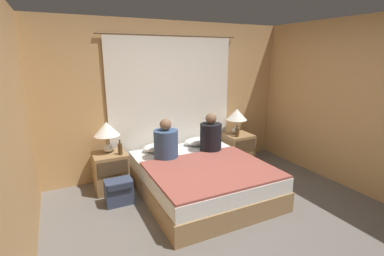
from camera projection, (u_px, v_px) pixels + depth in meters
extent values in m
plane|color=#66605B|center=(234.00, 223.00, 3.35)|extent=(16.00, 16.00, 0.00)
cube|color=tan|center=(171.00, 98.00, 4.71)|extent=(4.33, 0.06, 2.50)
cube|color=tan|center=(7.00, 152.00, 2.12)|extent=(0.06, 3.94, 2.50)
cube|color=tan|center=(362.00, 107.00, 3.94)|extent=(0.06, 3.94, 2.50)
cube|color=white|center=(173.00, 106.00, 4.69)|extent=(2.16, 0.02, 2.25)
cylinder|color=brown|center=(171.00, 35.00, 4.40)|extent=(2.36, 0.02, 0.02)
cube|color=#99754C|center=(201.00, 185.00, 4.05)|extent=(1.65, 1.96, 0.27)
cube|color=white|center=(201.00, 170.00, 3.99)|extent=(1.61, 1.92, 0.20)
cube|color=#937047|center=(111.00, 171.00, 4.13)|extent=(0.47, 0.44, 0.57)
cube|color=#4C3823|center=(113.00, 168.00, 3.90)|extent=(0.41, 0.02, 0.20)
cube|color=#937047|center=(238.00, 149.00, 5.11)|extent=(0.47, 0.44, 0.57)
cube|color=#4C3823|center=(246.00, 145.00, 4.88)|extent=(0.41, 0.02, 0.20)
ellipsoid|color=silver|center=(108.00, 148.00, 4.11)|extent=(0.15, 0.15, 0.12)
cylinder|color=#B2A893|center=(107.00, 140.00, 4.08)|extent=(0.02, 0.02, 0.14)
cone|color=white|center=(107.00, 129.00, 4.04)|extent=(0.37, 0.37, 0.20)
ellipsoid|color=silver|center=(236.00, 130.00, 5.09)|extent=(0.15, 0.15, 0.12)
cylinder|color=#B2A893|center=(236.00, 123.00, 5.06)|extent=(0.02, 0.02, 0.14)
cone|color=white|center=(237.00, 114.00, 5.02)|extent=(0.37, 0.37, 0.20)
ellipsoid|color=white|center=(159.00, 147.00, 4.46)|extent=(0.51, 0.33, 0.12)
ellipsoid|color=white|center=(199.00, 141.00, 4.77)|extent=(0.51, 0.33, 0.12)
cube|color=#994C42|center=(211.00, 169.00, 3.71)|extent=(1.59, 1.31, 0.03)
cylinder|color=#38517A|center=(166.00, 144.00, 4.09)|extent=(0.36, 0.36, 0.43)
sphere|color=#846047|center=(165.00, 125.00, 4.02)|extent=(0.17, 0.17, 0.17)
cylinder|color=black|center=(211.00, 137.00, 4.42)|extent=(0.34, 0.34, 0.45)
sphere|color=#846047|center=(211.00, 118.00, 4.34)|extent=(0.17, 0.17, 0.17)
cylinder|color=#513819|center=(120.00, 149.00, 4.00)|extent=(0.06, 0.06, 0.16)
cylinder|color=#513819|center=(120.00, 142.00, 3.97)|extent=(0.02, 0.02, 0.06)
cylinder|color=#513819|center=(237.00, 133.00, 4.88)|extent=(0.07, 0.07, 0.15)
cylinder|color=#513819|center=(237.00, 127.00, 4.85)|extent=(0.02, 0.02, 0.06)
cube|color=#333D56|center=(119.00, 192.00, 3.76)|extent=(0.36, 0.23, 0.35)
cube|color=#283045|center=(119.00, 183.00, 3.70)|extent=(0.32, 0.24, 0.08)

